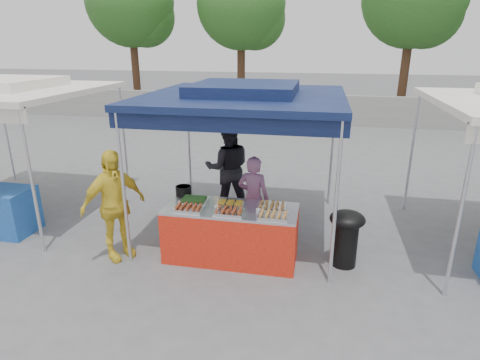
% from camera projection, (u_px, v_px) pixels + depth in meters
% --- Properties ---
extents(ground_plane, '(80.00, 80.00, 0.00)m').
position_uv_depth(ground_plane, '(233.00, 254.00, 6.36)').
color(ground_plane, '#5F5F62').
extents(back_wall, '(40.00, 0.25, 1.20)m').
position_uv_depth(back_wall, '(290.00, 109.00, 16.36)').
color(back_wall, gray).
rests_on(back_wall, ground_plane).
extents(main_canopy, '(3.20, 3.20, 2.57)m').
position_uv_depth(main_canopy, '(245.00, 96.00, 6.49)').
color(main_canopy, silver).
rests_on(main_canopy, ground_plane).
extents(tree_0, '(4.06, 4.06, 6.98)m').
position_uv_depth(tree_0, '(134.00, 6.00, 18.66)').
color(tree_0, '#452B1A').
rests_on(tree_0, ground_plane).
extents(tree_1, '(3.91, 3.91, 6.73)m').
position_uv_depth(tree_1, '(245.00, 8.00, 17.67)').
color(tree_1, '#452B1A').
rests_on(tree_1, ground_plane).
extents(tree_2, '(4.04, 4.04, 6.94)m').
position_uv_depth(tree_2, '(417.00, 0.00, 15.84)').
color(tree_2, '#452B1A').
rests_on(tree_2, ground_plane).
extents(vendor_table, '(2.00, 0.80, 0.85)m').
position_uv_depth(vendor_table, '(231.00, 233.00, 6.13)').
color(vendor_table, red).
rests_on(vendor_table, ground_plane).
extents(food_tray_fl, '(0.42, 0.30, 0.07)m').
position_uv_depth(food_tray_fl, '(189.00, 208.00, 5.88)').
color(food_tray_fl, silver).
rests_on(food_tray_fl, vendor_table).
extents(food_tray_fm, '(0.42, 0.30, 0.07)m').
position_uv_depth(food_tray_fm, '(229.00, 212.00, 5.76)').
color(food_tray_fm, silver).
rests_on(food_tray_fm, vendor_table).
extents(food_tray_fr, '(0.42, 0.30, 0.07)m').
position_uv_depth(food_tray_fr, '(273.00, 216.00, 5.63)').
color(food_tray_fr, silver).
rests_on(food_tray_fr, vendor_table).
extents(food_tray_bl, '(0.42, 0.30, 0.07)m').
position_uv_depth(food_tray_bl, '(194.00, 200.00, 6.18)').
color(food_tray_bl, silver).
rests_on(food_tray_bl, vendor_table).
extents(food_tray_bm, '(0.42, 0.30, 0.07)m').
position_uv_depth(food_tray_bm, '(230.00, 204.00, 6.05)').
color(food_tray_bm, silver).
rests_on(food_tray_bm, vendor_table).
extents(food_tray_br, '(0.42, 0.30, 0.07)m').
position_uv_depth(food_tray_br, '(272.00, 206.00, 5.95)').
color(food_tray_br, silver).
rests_on(food_tray_br, vendor_table).
extents(cooking_pot, '(0.25, 0.25, 0.15)m').
position_uv_depth(cooking_pot, '(184.00, 191.00, 6.47)').
color(cooking_pot, black).
rests_on(cooking_pot, vendor_table).
extents(skewer_cup, '(0.07, 0.07, 0.09)m').
position_uv_depth(skewer_cup, '(217.00, 211.00, 5.74)').
color(skewer_cup, silver).
rests_on(skewer_cup, vendor_table).
extents(wok_burner, '(0.52, 0.52, 0.87)m').
position_uv_depth(wok_burner, '(346.00, 234.00, 5.91)').
color(wok_burner, black).
rests_on(wok_burner, ground_plane).
extents(crate_left, '(0.50, 0.35, 0.30)m').
position_uv_depth(crate_left, '(220.00, 232.00, 6.76)').
color(crate_left, '#1538AC').
rests_on(crate_left, ground_plane).
extents(crate_right, '(0.48, 0.34, 0.29)m').
position_uv_depth(crate_right, '(262.00, 237.00, 6.63)').
color(crate_right, '#1538AC').
rests_on(crate_right, ground_plane).
extents(crate_stacked, '(0.48, 0.34, 0.29)m').
position_uv_depth(crate_stacked, '(262.00, 221.00, 6.53)').
color(crate_stacked, '#1538AC').
rests_on(crate_stacked, crate_right).
extents(vendor_woman, '(0.57, 0.42, 1.46)m').
position_uv_depth(vendor_woman, '(253.00, 198.00, 6.67)').
color(vendor_woman, '#925C85').
rests_on(vendor_woman, ground_plane).
extents(helper_man, '(1.04, 0.90, 1.82)m').
position_uv_depth(helper_man, '(228.00, 168.00, 7.68)').
color(helper_man, black).
rests_on(helper_man, ground_plane).
extents(customer_person, '(0.94, 1.07, 1.73)m').
position_uv_depth(customer_person, '(114.00, 205.00, 6.04)').
color(customer_person, yellow).
rests_on(customer_person, ground_plane).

